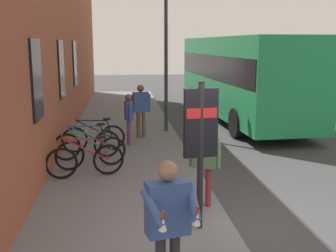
{
  "coord_description": "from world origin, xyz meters",
  "views": [
    {
      "loc": [
        -6.43,
        1.82,
        3.1
      ],
      "look_at": [
        2.26,
        0.84,
        1.36
      ],
      "focal_mm": 44.42,
      "sensor_mm": 36.0,
      "label": 1
    }
  ],
  "objects_px": {
    "city_bus": "(239,73)",
    "pedestrian_by_facade": "(129,114)",
    "pedestrian_near_bus": "(141,105)",
    "transit_info_sign": "(201,133)",
    "bicycle_mid_rack": "(94,138)",
    "bicycle_end_of_row": "(86,160)",
    "bicycle_far_end": "(92,152)",
    "tourist_with_hotdogs": "(168,217)",
    "street_lamp": "(166,41)",
    "pedestrian_crossing_street": "(205,157)",
    "bicycle_by_door": "(87,144)"
  },
  "relations": [
    {
      "from": "bicycle_end_of_row",
      "to": "city_bus",
      "type": "bearing_deg",
      "value": -37.25
    },
    {
      "from": "bicycle_by_door",
      "to": "tourist_with_hotdogs",
      "type": "xyz_separation_m",
      "value": [
        -6.36,
        -1.41,
        0.66
      ]
    },
    {
      "from": "bicycle_by_door",
      "to": "city_bus",
      "type": "bearing_deg",
      "value": -44.11
    },
    {
      "from": "tourist_with_hotdogs",
      "to": "pedestrian_near_bus",
      "type": "bearing_deg",
      "value": -0.71
    },
    {
      "from": "pedestrian_crossing_street",
      "to": "bicycle_mid_rack",
      "type": "bearing_deg",
      "value": 28.0
    },
    {
      "from": "bicycle_end_of_row",
      "to": "bicycle_by_door",
      "type": "distance_m",
      "value": 1.52
    },
    {
      "from": "tourist_with_hotdogs",
      "to": "bicycle_end_of_row",
      "type": "bearing_deg",
      "value": 15.4
    },
    {
      "from": "city_bus",
      "to": "pedestrian_by_facade",
      "type": "relative_size",
      "value": 7.0
    },
    {
      "from": "city_bus",
      "to": "pedestrian_crossing_street",
      "type": "xyz_separation_m",
      "value": [
        -9.43,
        3.33,
        -0.87
      ]
    },
    {
      "from": "tourist_with_hotdogs",
      "to": "street_lamp",
      "type": "relative_size",
      "value": 0.33
    },
    {
      "from": "pedestrian_near_bus",
      "to": "tourist_with_hotdogs",
      "type": "distance_m",
      "value": 8.8
    },
    {
      "from": "bicycle_by_door",
      "to": "bicycle_mid_rack",
      "type": "distance_m",
      "value": 0.78
    },
    {
      "from": "bicycle_by_door",
      "to": "pedestrian_by_facade",
      "type": "relative_size",
      "value": 1.15
    },
    {
      "from": "bicycle_far_end",
      "to": "pedestrian_crossing_street",
      "type": "distance_m",
      "value": 3.55
    },
    {
      "from": "bicycle_end_of_row",
      "to": "pedestrian_crossing_street",
      "type": "xyz_separation_m",
      "value": [
        -2.0,
        -2.33,
        0.54
      ]
    },
    {
      "from": "bicycle_far_end",
      "to": "street_lamp",
      "type": "relative_size",
      "value": 0.33
    },
    {
      "from": "bicycle_mid_rack",
      "to": "pedestrian_by_facade",
      "type": "bearing_deg",
      "value": -53.24
    },
    {
      "from": "bicycle_end_of_row",
      "to": "transit_info_sign",
      "type": "distance_m",
      "value": 3.77
    },
    {
      "from": "city_bus",
      "to": "pedestrian_crossing_street",
      "type": "distance_m",
      "value": 10.04
    },
    {
      "from": "bicycle_by_door",
      "to": "pedestrian_crossing_street",
      "type": "bearing_deg",
      "value": -145.66
    },
    {
      "from": "transit_info_sign",
      "to": "pedestrian_by_facade",
      "type": "relative_size",
      "value": 1.58
    },
    {
      "from": "transit_info_sign",
      "to": "pedestrian_by_facade",
      "type": "xyz_separation_m",
      "value": [
        5.94,
        1.03,
        -0.67
      ]
    },
    {
      "from": "bicycle_by_door",
      "to": "street_lamp",
      "type": "height_order",
      "value": "street_lamp"
    },
    {
      "from": "bicycle_end_of_row",
      "to": "pedestrian_by_facade",
      "type": "bearing_deg",
      "value": -18.96
    },
    {
      "from": "tourist_with_hotdogs",
      "to": "street_lamp",
      "type": "height_order",
      "value": "street_lamp"
    },
    {
      "from": "pedestrian_by_facade",
      "to": "bicycle_end_of_row",
      "type": "bearing_deg",
      "value": 161.04
    },
    {
      "from": "bicycle_end_of_row",
      "to": "bicycle_far_end",
      "type": "bearing_deg",
      "value": -6.85
    },
    {
      "from": "bicycle_far_end",
      "to": "street_lamp",
      "type": "height_order",
      "value": "street_lamp"
    },
    {
      "from": "transit_info_sign",
      "to": "pedestrian_crossing_street",
      "type": "bearing_deg",
      "value": -15.8
    },
    {
      "from": "bicycle_end_of_row",
      "to": "pedestrian_near_bus",
      "type": "height_order",
      "value": "pedestrian_near_bus"
    },
    {
      "from": "city_bus",
      "to": "pedestrian_near_bus",
      "type": "relative_size",
      "value": 6.25
    },
    {
      "from": "bicycle_mid_rack",
      "to": "transit_info_sign",
      "type": "xyz_separation_m",
      "value": [
        -5.2,
        -2.02,
        1.21
      ]
    },
    {
      "from": "city_bus",
      "to": "street_lamp",
      "type": "xyz_separation_m",
      "value": [
        -2.57,
        3.3,
        1.26
      ]
    },
    {
      "from": "transit_info_sign",
      "to": "bicycle_mid_rack",
      "type": "bearing_deg",
      "value": 21.24
    },
    {
      "from": "bicycle_by_door",
      "to": "pedestrian_near_bus",
      "type": "bearing_deg",
      "value": -32.03
    },
    {
      "from": "bicycle_mid_rack",
      "to": "pedestrian_near_bus",
      "type": "bearing_deg",
      "value": -39.92
    },
    {
      "from": "bicycle_end_of_row",
      "to": "bicycle_mid_rack",
      "type": "height_order",
      "value": "same"
    },
    {
      "from": "city_bus",
      "to": "pedestrian_near_bus",
      "type": "distance_m",
      "value": 5.52
    },
    {
      "from": "bicycle_end_of_row",
      "to": "bicycle_by_door",
      "type": "height_order",
      "value": "same"
    },
    {
      "from": "bicycle_end_of_row",
      "to": "tourist_with_hotdogs",
      "type": "distance_m",
      "value": 5.07
    },
    {
      "from": "city_bus",
      "to": "pedestrian_by_facade",
      "type": "xyz_separation_m",
      "value": [
        -4.41,
        4.61,
        -0.87
      ]
    },
    {
      "from": "bicycle_far_end",
      "to": "transit_info_sign",
      "type": "bearing_deg",
      "value": -151.22
    },
    {
      "from": "street_lamp",
      "to": "pedestrian_near_bus",
      "type": "bearing_deg",
      "value": 134.86
    },
    {
      "from": "bicycle_far_end",
      "to": "pedestrian_by_facade",
      "type": "distance_m",
      "value": 2.57
    },
    {
      "from": "pedestrian_near_bus",
      "to": "pedestrian_crossing_street",
      "type": "bearing_deg",
      "value": -171.56
    },
    {
      "from": "bicycle_far_end",
      "to": "pedestrian_by_facade",
      "type": "bearing_deg",
      "value": -22.33
    },
    {
      "from": "city_bus",
      "to": "bicycle_mid_rack",
      "type": "bearing_deg",
      "value": 132.56
    },
    {
      "from": "bicycle_far_end",
      "to": "pedestrian_near_bus",
      "type": "bearing_deg",
      "value": -22.65
    },
    {
      "from": "pedestrian_crossing_street",
      "to": "transit_info_sign",
      "type": "bearing_deg",
      "value": 164.2
    },
    {
      "from": "city_bus",
      "to": "pedestrian_by_facade",
      "type": "bearing_deg",
      "value": 133.69
    }
  ]
}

